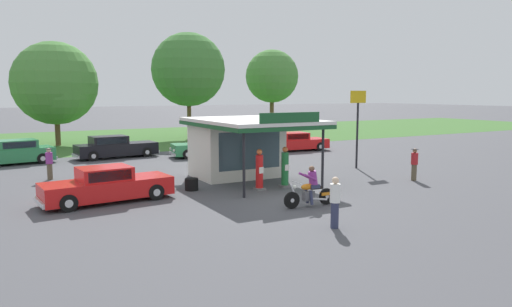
# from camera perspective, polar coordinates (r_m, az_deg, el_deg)

# --- Properties ---
(ground_plane) EXTENTS (300.00, 300.00, 0.00)m
(ground_plane) POSITION_cam_1_polar(r_m,az_deg,el_deg) (19.28, 3.74, -5.62)
(ground_plane) COLOR #4C4C51
(grass_verge_strip) EXTENTS (120.00, 24.00, 0.01)m
(grass_verge_strip) POSITION_cam_1_polar(r_m,az_deg,el_deg) (47.11, -16.41, 1.76)
(grass_verge_strip) COLOR #3D6B2D
(grass_verge_strip) RESTS_ON ground
(service_station_kiosk) EXTENTS (4.96, 6.92, 3.53)m
(service_station_kiosk) POSITION_cam_1_polar(r_m,az_deg,el_deg) (23.99, -1.97, 1.32)
(service_station_kiosk) COLOR silver
(service_station_kiosk) RESTS_ON ground
(gas_pump_nearside) EXTENTS (0.44, 0.44, 1.86)m
(gas_pump_nearside) POSITION_cam_1_polar(r_m,az_deg,el_deg) (20.97, 0.42, -2.20)
(gas_pump_nearside) COLOR slate
(gas_pump_nearside) RESTS_ON ground
(gas_pump_offside) EXTENTS (0.44, 0.44, 1.89)m
(gas_pump_offside) POSITION_cam_1_polar(r_m,az_deg,el_deg) (21.66, 3.57, -1.86)
(gas_pump_offside) COLOR slate
(gas_pump_offside) RESTS_ON ground
(motorcycle_with_rider) EXTENTS (2.21, 0.70, 1.58)m
(motorcycle_with_rider) POSITION_cam_1_polar(r_m,az_deg,el_deg) (18.07, 6.68, -4.42)
(motorcycle_with_rider) COLOR black
(motorcycle_with_rider) RESTS_ON ground
(featured_classic_sedan) EXTENTS (5.34, 2.25, 1.43)m
(featured_classic_sedan) POSITION_cam_1_polar(r_m,az_deg,el_deg) (19.62, -17.74, -3.79)
(featured_classic_sedan) COLOR red
(featured_classic_sedan) RESTS_ON ground
(parked_car_back_row_far_right) EXTENTS (5.48, 2.69, 1.50)m
(parked_car_back_row_far_right) POSITION_cam_1_polar(r_m,az_deg,el_deg) (32.32, -27.89, 0.03)
(parked_car_back_row_far_right) COLOR #2D844C
(parked_car_back_row_far_right) RESTS_ON ground
(parked_car_second_row_spare) EXTENTS (5.65, 2.29, 1.51)m
(parked_car_second_row_spare) POSITION_cam_1_polar(r_m,az_deg,el_deg) (32.99, -16.84, 0.70)
(parked_car_second_row_spare) COLOR black
(parked_car_second_row_spare) RESTS_ON ground
(parked_car_back_row_far_left) EXTENTS (5.46, 2.42, 1.40)m
(parked_car_back_row_far_left) POSITION_cam_1_polar(r_m,az_deg,el_deg) (35.67, 4.68, 1.38)
(parked_car_back_row_far_left) COLOR red
(parked_car_back_row_far_left) RESTS_ON ground
(parked_car_back_row_centre_left) EXTENTS (5.25, 2.51, 1.52)m
(parked_car_back_row_centre_left) POSITION_cam_1_polar(r_m,az_deg,el_deg) (32.42, -5.79, 0.86)
(parked_car_back_row_centre_left) COLOR #2D844C
(parked_car_back_row_centre_left) RESTS_ON ground
(bystander_leaning_by_kiosk) EXTENTS (0.35, 0.35, 1.61)m
(bystander_leaning_by_kiosk) POSITION_cam_1_polar(r_m,az_deg,el_deg) (24.53, 18.81, -1.17)
(bystander_leaning_by_kiosk) COLOR brown
(bystander_leaning_by_kiosk) RESTS_ON ground
(bystander_strolling_foreground) EXTENTS (0.34, 0.34, 1.68)m
(bystander_strolling_foreground) POSITION_cam_1_polar(r_m,az_deg,el_deg) (15.25, 9.64, -5.77)
(bystander_strolling_foreground) COLOR #2D3351
(bystander_strolling_foreground) RESTS_ON ground
(bystander_standing_back_lot) EXTENTS (0.35, 0.35, 1.61)m
(bystander_standing_back_lot) POSITION_cam_1_polar(r_m,az_deg,el_deg) (25.69, -23.96, -1.05)
(bystander_standing_back_lot) COLOR brown
(bystander_standing_back_lot) RESTS_ON ground
(tree_oak_far_right) EXTENTS (6.97, 6.97, 10.09)m
(tree_oak_far_right) POSITION_cam_1_polar(r_m,az_deg,el_deg) (45.51, -8.26, 9.94)
(tree_oak_far_right) COLOR brown
(tree_oak_far_right) RESTS_ON ground
(tree_oak_centre) EXTENTS (6.85, 6.85, 8.61)m
(tree_oak_centre) POSITION_cam_1_polar(r_m,az_deg,el_deg) (42.07, -23.22, 7.64)
(tree_oak_centre) COLOR brown
(tree_oak_centre) RESTS_ON ground
(tree_oak_right) EXTENTS (5.88, 5.88, 9.21)m
(tree_oak_right) POSITION_cam_1_polar(r_m,az_deg,el_deg) (52.58, 1.93, 9.33)
(tree_oak_right) COLOR brown
(tree_oak_right) RESTS_ON ground
(roadside_pole_sign) EXTENTS (1.10, 0.12, 4.49)m
(roadside_pole_sign) POSITION_cam_1_polar(r_m,az_deg,el_deg) (27.55, 12.34, 4.59)
(roadside_pole_sign) COLOR black
(roadside_pole_sign) RESTS_ON ground
(spare_tire_stack) EXTENTS (0.60, 0.60, 0.54)m
(spare_tire_stack) POSITION_cam_1_polar(r_m,az_deg,el_deg) (21.18, -7.89, -3.76)
(spare_tire_stack) COLOR black
(spare_tire_stack) RESTS_ON ground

